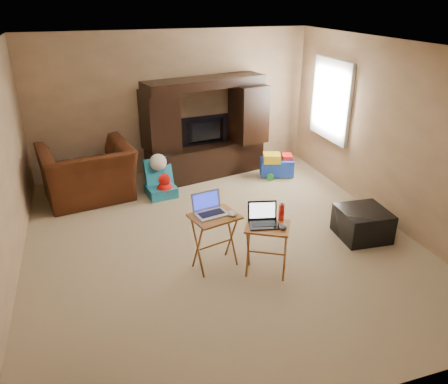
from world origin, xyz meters
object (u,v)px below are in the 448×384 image
object	(u,v)px
push_toy	(277,164)
ottoman	(362,223)
child_rocker	(160,179)
mouse_right	(283,227)
laptop_right	(264,216)
laptop_left	(211,205)
tray_table_right	(267,250)
mouse_left	(232,214)
water_bottle	(281,212)
entertainment_center	(206,129)
television	(206,131)
plush_toy	(165,186)
tray_table_left	(215,241)
recliner	(88,173)

from	to	relation	value
push_toy	ottoman	bearing A→B (deg)	-67.56
child_rocker	ottoman	distance (m)	3.19
mouse_right	laptop_right	bearing A→B (deg)	140.53
laptop_left	tray_table_right	bearing A→B (deg)	-43.54
mouse_left	laptop_left	bearing A→B (deg)	155.56
push_toy	mouse_left	xyz separation A→B (m)	(-1.71, -2.48, 0.50)
ottoman	water_bottle	size ratio (longest dim) A/B	3.16
push_toy	laptop_right	world-z (taller)	laptop_right
entertainment_center	water_bottle	xyz separation A→B (m)	(0.03, -3.11, -0.14)
entertainment_center	mouse_left	size ratio (longest dim) A/B	15.24
entertainment_center	laptop_right	world-z (taller)	entertainment_center
television	plush_toy	xyz separation A→B (m)	(-0.90, -0.68, -0.63)
entertainment_center	push_toy	world-z (taller)	entertainment_center
laptop_right	laptop_left	bearing A→B (deg)	159.69
tray_table_right	laptop_right	bearing A→B (deg)	-177.02
mouse_right	tray_table_right	bearing A→B (deg)	137.29
laptop_left	child_rocker	bearing A→B (deg)	85.00
plush_toy	tray_table_left	bearing A→B (deg)	-84.65
laptop_left	mouse_left	size ratio (longest dim) A/B	2.58
television	mouse_right	xyz separation A→B (m)	(-0.04, -3.26, -0.17)
water_bottle	child_rocker	bearing A→B (deg)	111.72
child_rocker	laptop_right	distance (m)	2.67
child_rocker	mouse_right	size ratio (longest dim) A/B	4.62
ottoman	mouse_left	distance (m)	1.99
laptop_left	push_toy	bearing A→B (deg)	40.18
entertainment_center	water_bottle	bearing A→B (deg)	-102.02
television	laptop_right	xyz separation A→B (m)	(-0.21, -3.12, -0.08)
entertainment_center	laptop_right	xyz separation A→B (m)	(-0.21, -3.17, -0.11)
mouse_left	recliner	bearing A→B (deg)	121.41
tray_table_left	water_bottle	size ratio (longest dim) A/B	3.51
mouse_left	mouse_right	xyz separation A→B (m)	(0.47, -0.38, -0.05)
push_toy	tray_table_left	xyz separation A→B (m)	(-1.90, -2.41, 0.12)
laptop_right	water_bottle	world-z (taller)	laptop_right
push_toy	ottoman	xyz separation A→B (m)	(0.21, -2.35, -0.02)
plush_toy	recliner	bearing A→B (deg)	164.16
push_toy	tray_table_right	xyz separation A→B (m)	(-1.37, -2.74, 0.10)
recliner	tray_table_left	size ratio (longest dim) A/B	1.96
ottoman	mouse_left	world-z (taller)	mouse_left
ottoman	laptop_right	size ratio (longest dim) A/B	1.86
push_toy	tray_table_right	size ratio (longest dim) A/B	0.93
television	plush_toy	bearing A→B (deg)	30.15
entertainment_center	child_rocker	bearing A→B (deg)	-158.49
plush_toy	laptop_right	bearing A→B (deg)	-74.27
tray_table_right	mouse_right	world-z (taller)	mouse_right
recliner	mouse_left	size ratio (longest dim) A/B	9.67
plush_toy	tray_table_right	distance (m)	2.57
mouse_right	water_bottle	bearing A→B (deg)	70.71
plush_toy	entertainment_center	bearing A→B (deg)	38.63
tray_table_left	tray_table_right	size ratio (longest dim) A/B	1.08
mouse_left	entertainment_center	bearing A→B (deg)	80.09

